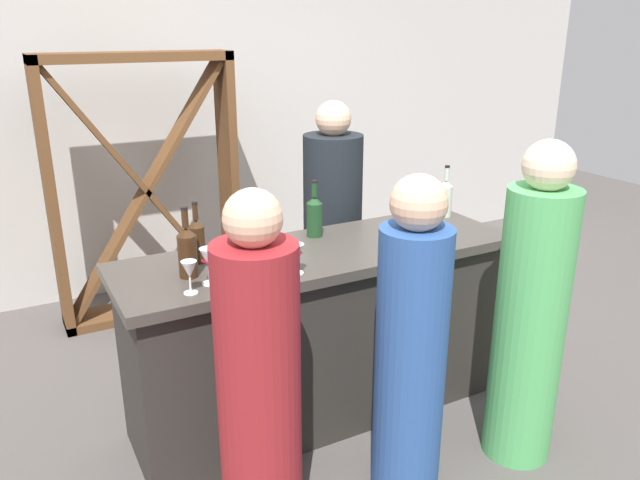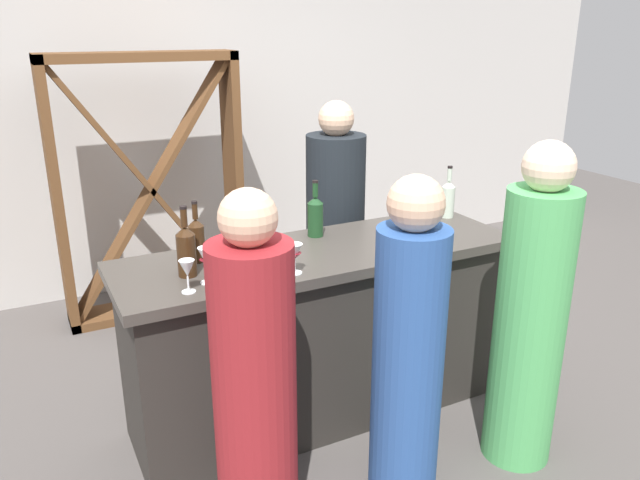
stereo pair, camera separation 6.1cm
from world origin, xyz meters
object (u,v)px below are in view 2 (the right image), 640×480
object	(u,v)px
person_left_guest	(408,351)
person_right_guest	(530,319)
wine_bottle_second_right_clear_pale	(448,198)
wine_glass_near_right	(207,259)
wine_rack	(150,189)
wine_bottle_center_olive_green	(315,215)
wine_glass_far_left	(236,250)
wine_bottle_leftmost_amber_brown	(186,250)
person_center_guest	(254,385)
person_server_behind	(335,237)
wine_glass_near_left	(294,253)
wine_glass_near_center	(187,270)
wine_bottle_second_left_amber_brown	(197,239)

from	to	relation	value
person_left_guest	person_right_guest	xyz separation A→B (m)	(0.62, -0.06, 0.04)
wine_bottle_second_right_clear_pale	wine_glass_near_right	size ratio (longest dim) A/B	1.85
wine_rack	wine_bottle_center_olive_green	bearing A→B (deg)	-69.76
wine_rack	wine_glass_far_left	size ratio (longest dim) A/B	10.95
wine_bottle_leftmost_amber_brown	person_center_guest	xyz separation A→B (m)	(0.08, -0.58, -0.37)
person_server_behind	wine_glass_near_left	bearing A→B (deg)	-36.14
wine_glass_near_center	person_server_behind	bearing A→B (deg)	36.89
wine_glass_far_left	person_right_guest	world-z (taller)	person_right_guest
wine_glass_far_left	person_center_guest	size ratio (longest dim) A/B	0.11
wine_bottle_second_left_amber_brown	person_center_guest	world-z (taller)	person_center_guest
wine_rack	wine_bottle_leftmost_amber_brown	bearing A→B (deg)	-97.00
wine_glass_near_center	wine_glass_near_right	bearing A→B (deg)	30.00
wine_bottle_second_right_clear_pale	person_center_guest	distance (m)	1.71
wine_glass_far_left	person_server_behind	bearing A→B (deg)	40.27
wine_rack	person_right_guest	xyz separation A→B (m)	(1.15, -2.38, -0.19)
wine_bottle_center_olive_green	person_right_guest	size ratio (longest dim) A/B	0.19
person_right_guest	wine_glass_far_left	bearing A→B (deg)	78.25
wine_bottle_leftmost_amber_brown	wine_glass_near_right	world-z (taller)	wine_bottle_leftmost_amber_brown
wine_bottle_second_right_clear_pale	person_right_guest	distance (m)	0.97
person_right_guest	person_server_behind	distance (m)	1.41
wine_glass_far_left	person_right_guest	xyz separation A→B (m)	(1.16, -0.62, -0.32)
wine_bottle_second_right_clear_pale	person_center_guest	bearing A→B (deg)	-152.70
wine_glass_near_center	wine_bottle_center_olive_green	bearing A→B (deg)	27.38
person_center_guest	person_left_guest	bearing A→B (deg)	-114.41
person_center_guest	wine_glass_near_left	bearing A→B (deg)	-61.04
wine_bottle_center_olive_green	person_server_behind	distance (m)	0.67
wine_bottle_second_left_amber_brown	wine_glass_near_center	xyz separation A→B (m)	(-0.14, -0.33, -0.01)
wine_bottle_leftmost_amber_brown	person_center_guest	world-z (taller)	person_center_guest
wine_bottle_second_left_amber_brown	person_left_guest	world-z (taller)	person_left_guest
wine_bottle_second_right_clear_pale	wine_glass_far_left	bearing A→B (deg)	-168.62
wine_bottle_second_right_clear_pale	person_server_behind	world-z (taller)	person_server_behind
wine_bottle_center_olive_green	wine_bottle_second_right_clear_pale	xyz separation A→B (m)	(0.82, -0.04, -0.00)
wine_glass_near_left	person_center_guest	xyz separation A→B (m)	(-0.35, -0.39, -0.35)
wine_glass_far_left	person_right_guest	size ratio (longest dim) A/B	0.11
person_left_guest	person_center_guest	size ratio (longest dim) A/B	0.99
person_center_guest	person_server_behind	world-z (taller)	person_server_behind
wine_rack	person_server_behind	distance (m)	1.35
person_left_guest	person_right_guest	distance (m)	0.62
wine_bottle_second_right_clear_pale	wine_glass_near_center	distance (m)	1.65
wine_bottle_second_left_amber_brown	person_center_guest	bearing A→B (deg)	-90.94
wine_glass_far_left	person_left_guest	distance (m)	0.86
wine_glass_near_right	person_left_guest	size ratio (longest dim) A/B	0.11
wine_bottle_leftmost_amber_brown	wine_glass_far_left	bearing A→B (deg)	-23.14
wine_glass_far_left	person_left_guest	size ratio (longest dim) A/B	0.11
wine_rack	wine_glass_near_left	size ratio (longest dim) A/B	13.12
wine_rack	wine_bottle_center_olive_green	world-z (taller)	wine_rack
wine_bottle_second_right_clear_pale	person_center_guest	world-z (taller)	person_center_guest
wine_bottle_second_left_amber_brown	wine_glass_far_left	distance (m)	0.26
wine_glass_near_center	person_right_guest	world-z (taller)	person_right_guest
wine_glass_near_center	wine_glass_far_left	distance (m)	0.26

